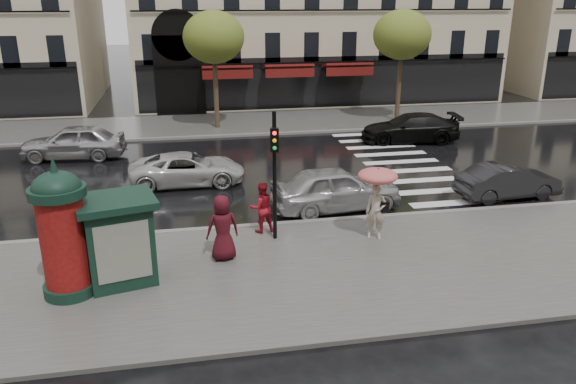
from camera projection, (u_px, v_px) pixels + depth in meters
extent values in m
plane|color=black|center=(328.00, 263.00, 16.36)|extent=(160.00, 160.00, 0.00)
cube|color=#474744|center=(333.00, 269.00, 15.88)|extent=(90.00, 7.00, 0.12)
cube|color=#474744|center=(250.00, 123.00, 33.96)|extent=(90.00, 6.00, 0.12)
cube|color=slate|center=(306.00, 222.00, 19.12)|extent=(90.00, 0.25, 0.14)
cube|color=slate|center=(256.00, 134.00, 31.18)|extent=(90.00, 0.25, 0.14)
cube|color=silver|center=(401.00, 162.00, 26.31)|extent=(3.60, 11.75, 0.01)
cylinder|color=#38281C|center=(216.00, 84.00, 31.84)|extent=(0.28, 0.28, 5.20)
ellipsoid|color=#436A21|center=(214.00, 37.00, 30.98)|extent=(3.40, 3.40, 2.89)
cylinder|color=#38281C|center=(399.00, 79.00, 33.75)|extent=(0.28, 0.28, 5.20)
ellipsoid|color=#436A21|center=(402.00, 35.00, 32.89)|extent=(3.40, 3.40, 2.89)
imported|color=#BAAC99|center=(376.00, 212.00, 17.49)|extent=(0.74, 0.59, 1.77)
cylinder|color=black|center=(377.00, 194.00, 17.30)|extent=(0.02, 0.02, 1.12)
ellipsoid|color=#CD264C|center=(378.00, 176.00, 17.10)|extent=(1.23, 1.23, 0.43)
cone|color=black|center=(378.00, 168.00, 17.02)|extent=(0.04, 0.04, 0.09)
cube|color=black|center=(385.00, 207.00, 17.41)|extent=(0.26, 0.12, 0.33)
imported|color=#A31420|center=(262.00, 207.00, 17.99)|extent=(0.90, 0.76, 1.67)
imported|color=#420D16|center=(223.00, 228.00, 16.07)|extent=(1.03, 0.76, 1.94)
cylinder|color=black|center=(71.00, 287.00, 14.47)|extent=(1.33, 1.33, 0.29)
cylinder|color=maroon|center=(64.00, 240.00, 14.03)|extent=(1.14, 1.14, 2.38)
cylinder|color=black|center=(57.00, 192.00, 13.60)|extent=(1.37, 1.37, 0.24)
ellipsoid|color=black|center=(57.00, 188.00, 13.57)|extent=(1.18, 1.18, 0.83)
cone|color=black|center=(53.00, 163.00, 13.37)|extent=(0.19, 0.19, 0.43)
cylinder|color=black|center=(275.00, 177.00, 17.10)|extent=(0.12, 0.12, 4.06)
cube|color=black|center=(274.00, 140.00, 16.48)|extent=(0.28, 0.22, 0.71)
cube|color=black|center=(119.00, 244.00, 14.76)|extent=(1.93, 1.70, 2.18)
cube|color=black|center=(115.00, 201.00, 14.36)|extent=(2.30, 2.07, 0.19)
imported|color=#B6B7BB|center=(336.00, 188.00, 20.22)|extent=(4.91, 2.42, 1.61)
imported|color=black|center=(508.00, 181.00, 21.46)|extent=(4.08, 1.69, 1.31)
imported|color=#BABABA|center=(188.00, 169.00, 23.02)|extent=(4.68, 2.17, 1.30)
imported|color=black|center=(410.00, 128.00, 29.70)|extent=(5.36, 2.74, 1.49)
imported|color=#A8A8AD|center=(73.00, 142.00, 26.60)|extent=(4.90, 2.25, 1.63)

